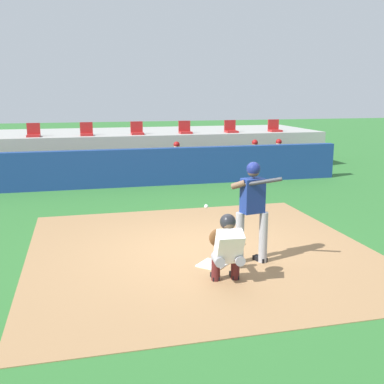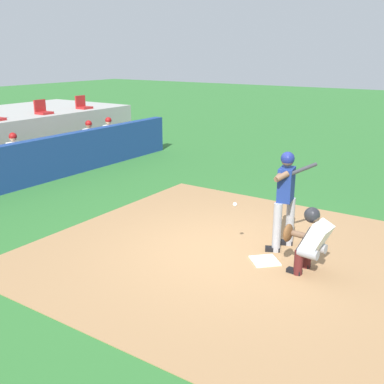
% 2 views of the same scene
% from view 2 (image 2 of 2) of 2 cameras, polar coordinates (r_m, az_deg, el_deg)
% --- Properties ---
extents(ground_plane, '(80.00, 80.00, 0.00)m').
position_cam_2_polar(ground_plane, '(8.41, 4.00, -7.31)').
color(ground_plane, '#2D6B2D').
extents(dirt_infield, '(6.40, 6.40, 0.01)m').
position_cam_2_polar(dirt_infield, '(8.40, 4.00, -7.28)').
color(dirt_infield, '#9E754C').
rests_on(dirt_infield, ground).
extents(home_plate, '(0.62, 0.62, 0.02)m').
position_cam_2_polar(home_plate, '(8.07, 8.98, -8.39)').
color(home_plate, white).
rests_on(home_plate, dirt_infield).
extents(batter_at_plate, '(0.78, 0.66, 1.80)m').
position_cam_2_polar(batter_at_plate, '(8.29, 11.46, -0.31)').
color(batter_at_plate, '#99999E').
rests_on(batter_at_plate, ground).
extents(catcher_crouched, '(0.50, 1.76, 1.13)m').
position_cam_2_polar(catcher_crouched, '(7.59, 14.32, -5.56)').
color(catcher_crouched, gray).
rests_on(catcher_crouched, ground).
extents(dugout_wall, '(13.00, 0.30, 1.20)m').
position_cam_2_polar(dugout_wall, '(12.58, -22.54, 2.55)').
color(dugout_wall, navy).
rests_on(dugout_wall, ground).
extents(dugout_player_0, '(0.49, 0.70, 1.30)m').
position_cam_2_polar(dugout_player_0, '(13.86, -20.75, 4.29)').
color(dugout_player_0, '#939399').
rests_on(dugout_player_0, ground).
extents(dugout_player_1, '(0.49, 0.70, 1.30)m').
position_cam_2_polar(dugout_player_1, '(15.66, -12.22, 6.36)').
color(dugout_player_1, '#939399').
rests_on(dugout_player_1, ground).
extents(dugout_player_2, '(0.49, 0.70, 1.30)m').
position_cam_2_polar(dugout_player_2, '(16.30, -9.88, 6.90)').
color(dugout_player_2, '#939399').
rests_on(dugout_player_2, ground).
extents(stadium_seat_5, '(0.46, 0.46, 0.48)m').
position_cam_2_polar(stadium_seat_5, '(16.87, -18.00, 9.62)').
color(stadium_seat_5, '#A51E1E').
rests_on(stadium_seat_5, stands_platform).
extents(stadium_seat_6, '(0.46, 0.46, 0.48)m').
position_cam_2_polar(stadium_seat_6, '(18.07, -13.35, 10.42)').
color(stadium_seat_6, '#A51E1E').
rests_on(stadium_seat_6, stands_platform).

